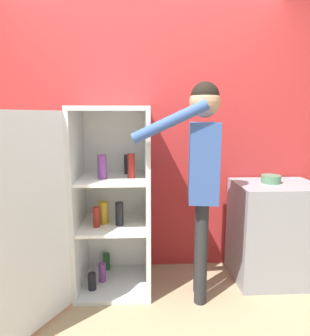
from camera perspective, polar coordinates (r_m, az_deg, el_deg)
ground_plane at (r=2.38m, az=-1.49°, el=-28.73°), size 12.00×12.00×0.00m
wall_back at (r=2.84m, az=-2.21°, el=5.72°), size 7.00×0.06×2.55m
refrigerator at (r=2.52m, az=-10.63°, el=-6.65°), size 0.97×1.15×1.55m
person at (r=2.33m, az=8.94°, el=1.11°), size 0.69×0.51×1.73m
counter at (r=2.97m, az=21.69°, el=-11.19°), size 0.72×0.55×0.89m
bowl at (r=2.85m, az=21.22°, el=-1.97°), size 0.17×0.17×0.07m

